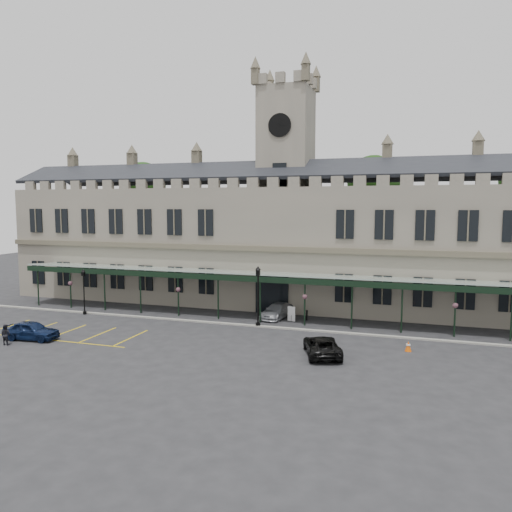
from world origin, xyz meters
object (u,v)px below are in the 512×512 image
(station_building, at_px, (285,242))
(car_left_a, at_px, (31,330))
(person_b, at_px, (6,334))
(lamp_post_left, at_px, (84,287))
(car_taxi, at_px, (277,311))
(car_van, at_px, (322,346))
(lamp_post_mid, at_px, (258,291))
(clock_tower, at_px, (286,178))
(sign_board, at_px, (291,314))
(traffic_cone, at_px, (408,346))

(station_building, distance_m, car_left_a, 25.39)
(person_b, bearing_deg, station_building, -128.15)
(car_left_a, bearing_deg, lamp_post_left, 6.32)
(car_taxi, relative_size, car_van, 0.96)
(car_left_a, distance_m, car_taxi, 20.65)
(lamp_post_left, relative_size, lamp_post_mid, 0.83)
(clock_tower, bearing_deg, lamp_post_left, -147.01)
(lamp_post_mid, bearing_deg, lamp_post_left, -178.50)
(lamp_post_mid, bearing_deg, clock_tower, 91.81)
(station_building, relative_size, lamp_post_left, 13.82)
(station_building, relative_size, lamp_post_mid, 11.52)
(car_left_a, distance_m, person_b, 1.88)
(clock_tower, relative_size, car_taxi, 5.40)
(station_building, distance_m, sign_board, 9.81)
(lamp_post_left, relative_size, person_b, 2.82)
(station_building, distance_m, traffic_cone, 19.75)
(car_van, bearing_deg, lamp_post_mid, -62.73)
(station_building, bearing_deg, traffic_cone, -47.68)
(clock_tower, bearing_deg, car_van, -67.41)
(traffic_cone, bearing_deg, car_left_a, -168.19)
(lamp_post_left, bearing_deg, clock_tower, 32.99)
(clock_tower, relative_size, person_b, 16.10)
(station_building, distance_m, person_b, 27.17)
(lamp_post_left, xyz_separation_m, person_b, (1.02, -10.55, -1.80))
(station_building, bearing_deg, car_taxi, -81.41)
(lamp_post_left, bearing_deg, lamp_post_mid, 1.50)
(clock_tower, distance_m, person_b, 29.36)
(car_taxi, bearing_deg, person_b, -127.75)
(traffic_cone, height_order, car_left_a, car_left_a)
(person_b, bearing_deg, lamp_post_mid, -147.39)
(station_building, xyz_separation_m, traffic_cone, (12.64, -13.88, -6.11))
(lamp_post_mid, relative_size, person_b, 3.38)
(clock_tower, relative_size, car_van, 5.17)
(sign_board, bearing_deg, person_b, -124.87)
(clock_tower, xyz_separation_m, sign_board, (2.53, -7.56, -12.47))
(car_taxi, xyz_separation_m, car_van, (6.00, -10.12, 0.00))
(car_left_a, xyz_separation_m, car_van, (22.00, 2.93, -0.06))
(car_taxi, xyz_separation_m, person_b, (-16.79, -14.75, 0.10))
(sign_board, distance_m, car_left_a, 21.36)
(clock_tower, distance_m, sign_board, 14.80)
(lamp_post_mid, xyz_separation_m, car_van, (6.67, -6.37, -2.42))
(car_taxi, bearing_deg, station_building, 109.53)
(lamp_post_mid, relative_size, traffic_cone, 7.18)
(car_taxi, bearing_deg, lamp_post_left, -155.77)
(lamp_post_left, bearing_deg, traffic_cone, -5.94)
(station_building, height_order, clock_tower, clock_tower)
(lamp_post_mid, height_order, traffic_cone, lamp_post_mid)
(person_b, bearing_deg, car_left_a, -116.46)
(lamp_post_mid, height_order, car_van, lamp_post_mid)
(car_taxi, height_order, car_van, car_van)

